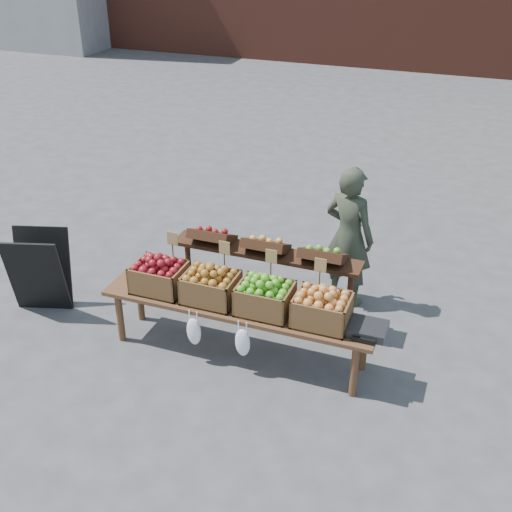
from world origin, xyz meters
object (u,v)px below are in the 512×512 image
at_px(chalkboard_sign, 40,271).
at_px(crate_golden_apples, 159,277).
at_px(weighing_scale, 368,329).
at_px(crate_red_apples, 265,299).
at_px(back_table, 266,274).
at_px(vendor, 349,237).
at_px(crate_russet_pears, 211,288).
at_px(display_bench, 238,330).
at_px(crate_green_apples, 322,310).

xyz_separation_m(chalkboard_sign, crate_golden_apples, (1.48, -0.03, 0.25)).
bearing_deg(weighing_scale, crate_red_apples, 180.00).
bearing_deg(back_table, vendor, 40.83).
height_order(crate_russet_pears, weighing_scale, crate_russet_pears).
bearing_deg(back_table, display_bench, -92.06).
distance_m(chalkboard_sign, crate_red_apples, 2.60).
bearing_deg(display_bench, chalkboard_sign, 179.35).
relative_size(vendor, back_table, 0.76).
height_order(chalkboard_sign, crate_red_apples, chalkboard_sign).
bearing_deg(crate_red_apples, crate_green_apples, 0.00).
xyz_separation_m(back_table, weighing_scale, (1.22, -0.72, 0.09)).
relative_size(crate_russet_pears, weighing_scale, 1.47).
bearing_deg(back_table, crate_golden_apples, -139.76).
distance_m(crate_red_apples, weighing_scale, 0.98).
xyz_separation_m(vendor, chalkboard_sign, (-3.05, -1.32, -0.34)).
bearing_deg(display_bench, vendor, 60.93).
distance_m(vendor, crate_red_apples, 1.42).
bearing_deg(back_table, crate_red_apples, -70.92).
bearing_deg(crate_golden_apples, back_table, 40.24).
bearing_deg(display_bench, crate_red_apples, 0.00).
distance_m(crate_golden_apples, crate_red_apples, 1.10).
bearing_deg(back_table, crate_green_apples, -42.02).
height_order(vendor, weighing_scale, vendor).
xyz_separation_m(crate_red_apples, crate_green_apples, (0.55, 0.00, 0.00)).
height_order(crate_golden_apples, crate_red_apples, same).
bearing_deg(back_table, weighing_scale, -30.46).
bearing_deg(crate_green_apples, crate_red_apples, 180.00).
relative_size(back_table, crate_green_apples, 4.20).
bearing_deg(crate_red_apples, chalkboard_sign, 179.42).
bearing_deg(chalkboard_sign, weighing_scale, -17.35).
distance_m(vendor, crate_green_apples, 1.35).
distance_m(crate_russet_pears, crate_red_apples, 0.55).
relative_size(crate_golden_apples, crate_red_apples, 1.00).
height_order(crate_russet_pears, crate_red_apples, same).
relative_size(chalkboard_sign, weighing_scale, 2.70).
distance_m(chalkboard_sign, crate_green_apples, 3.14).
height_order(crate_russet_pears, crate_green_apples, same).
height_order(vendor, crate_red_apples, vendor).
xyz_separation_m(crate_golden_apples, weighing_scale, (2.07, 0.00, -0.10)).
height_order(back_table, display_bench, back_table).
relative_size(display_bench, crate_russet_pears, 5.40).
height_order(display_bench, crate_red_apples, crate_red_apples).
bearing_deg(vendor, display_bench, 78.73).
xyz_separation_m(back_table, crate_red_apples, (0.25, -0.72, 0.19)).
xyz_separation_m(display_bench, crate_red_apples, (0.28, 0.00, 0.42)).
xyz_separation_m(crate_golden_apples, crate_russet_pears, (0.55, 0.00, 0.00)).
xyz_separation_m(chalkboard_sign, crate_red_apples, (2.58, -0.03, 0.25)).
bearing_deg(display_bench, crate_green_apples, 0.00).
bearing_deg(crate_golden_apples, weighing_scale, 0.00).
bearing_deg(crate_green_apples, crate_golden_apples, 180.00).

